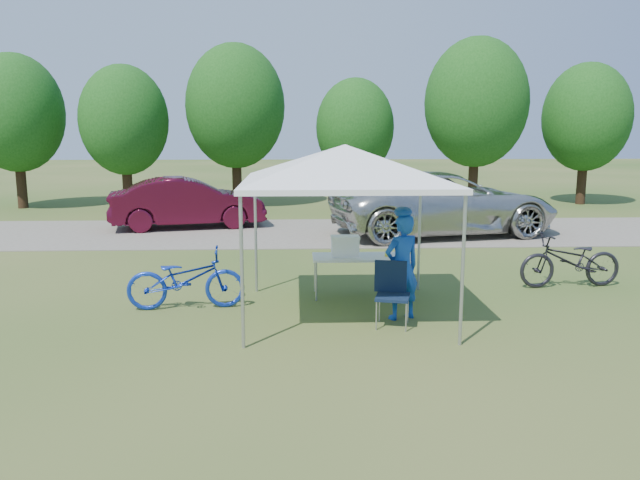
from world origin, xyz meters
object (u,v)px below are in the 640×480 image
at_px(folding_chair, 392,288).
at_px(minivan, 444,203).
at_px(bike_blue, 186,279).
at_px(cyclist, 402,267).
at_px(sedan, 187,203).
at_px(cooler, 345,246).
at_px(bike_dark, 571,260).
at_px(folding_table, 362,258).

xyz_separation_m(folding_chair, minivan, (2.71, 8.04, 0.32)).
distance_m(folding_chair, bike_blue, 3.43).
bearing_deg(cyclist, sedan, -86.51).
bearing_deg(cooler, bike_dark, 5.88).
xyz_separation_m(folding_chair, cyclist, (0.20, 0.28, 0.26)).
height_order(bike_blue, sedan, sedan).
distance_m(folding_chair, bike_dark, 4.28).
distance_m(folding_table, cooler, 0.38).
bearing_deg(bike_blue, folding_chair, -112.22).
distance_m(folding_table, folding_chair, 1.70).
bearing_deg(bike_dark, folding_chair, -64.93).
distance_m(cyclist, minivan, 8.16).
bearing_deg(folding_table, bike_dark, 6.33).
xyz_separation_m(folding_chair, bike_blue, (-3.29, 0.98, -0.07)).
xyz_separation_m(folding_chair, cooler, (-0.58, 1.67, 0.33)).
bearing_deg(folding_chair, minivan, 84.99).
relative_size(minivan, sedan, 1.39).
height_order(folding_chair, minivan, minivan).
bearing_deg(minivan, cyclist, 150.78).
xyz_separation_m(folding_table, folding_chair, (0.27, -1.67, -0.11)).
relative_size(cooler, bike_blue, 0.26).
relative_size(bike_dark, sedan, 0.43).
bearing_deg(cooler, sedan, 117.56).
distance_m(cooler, sedan, 8.89).
height_order(folding_chair, bike_dark, bike_dark).
distance_m(folding_table, bike_dark, 4.03).
relative_size(folding_chair, cyclist, 0.58).
height_order(cyclist, bike_blue, cyclist).
distance_m(folding_chair, sedan, 10.64).
bearing_deg(folding_chair, cooler, 122.81).
distance_m(bike_dark, sedan, 11.23).
height_order(cooler, cyclist, cyclist).
bearing_deg(folding_table, cyclist, -71.36).
xyz_separation_m(bike_blue, sedan, (-1.40, 8.57, 0.26)).
bearing_deg(folding_table, cooler, 180.00).
relative_size(folding_chair, sedan, 0.21).
bearing_deg(bike_blue, cyclist, -106.97).
xyz_separation_m(folding_table, minivan, (2.98, 6.37, 0.21)).
distance_m(folding_chair, minivan, 8.50).
bearing_deg(bike_blue, folding_table, -82.70).
relative_size(folding_table, sedan, 0.39).
relative_size(cyclist, bike_dark, 0.85).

